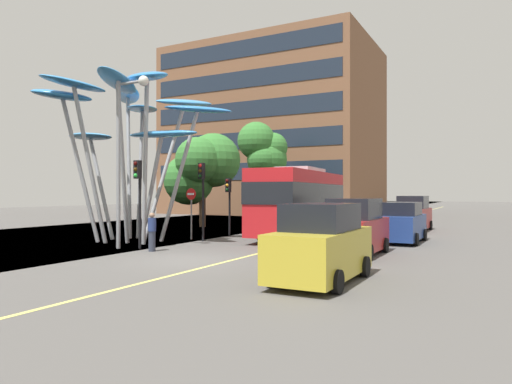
{
  "coord_description": "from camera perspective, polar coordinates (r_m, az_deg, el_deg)",
  "views": [
    {
      "loc": [
        10.21,
        -13.76,
        2.48
      ],
      "look_at": [
        -1.45,
        8.27,
        2.5
      ],
      "focal_mm": 32.41,
      "sensor_mm": 36.0,
      "label": 1
    }
  ],
  "objects": [
    {
      "name": "traffic_light_kerb_near",
      "position": [
        20.88,
        -14.32,
        0.84
      ],
      "size": [
        0.28,
        0.42,
        3.88
      ],
      "color": "black",
      "rests_on": "ground"
    },
    {
      "name": "pedestrian",
      "position": [
        19.95,
        -12.72,
        -4.83
      ],
      "size": [
        0.34,
        0.34,
        1.63
      ],
      "color": "#2D3342",
      "rests_on": "ground"
    },
    {
      "name": "leaf_sculpture",
      "position": [
        24.77,
        -15.16,
        9.44
      ],
      "size": [
        9.96,
        9.57,
        8.46
      ],
      "color": "#9EA0A5",
      "rests_on": "ground"
    },
    {
      "name": "tree_pavement_near",
      "position": [
        33.5,
        -6.76,
        3.07
      ],
      "size": [
        5.4,
        5.0,
        6.78
      ],
      "color": "brown",
      "rests_on": "ground"
    },
    {
      "name": "no_entry_sign",
      "position": [
        24.46,
        -8.0,
        -1.67
      ],
      "size": [
        0.6,
        0.12,
        2.69
      ],
      "color": "gray",
      "rests_on": "ground"
    },
    {
      "name": "tree_pavement_far",
      "position": [
        40.99,
        1.08,
        4.59
      ],
      "size": [
        4.15,
        4.44,
        8.69
      ],
      "color": "brown",
      "rests_on": "ground"
    },
    {
      "name": "car_parked_mid",
      "position": [
        18.79,
        12.07,
        -4.43
      ],
      "size": [
        2.02,
        4.24,
        2.24
      ],
      "color": "maroon",
      "rests_on": "ground"
    },
    {
      "name": "car_parked_far",
      "position": [
        24.1,
        17.43,
        -3.69
      ],
      "size": [
        2.05,
        4.27,
        1.99
      ],
      "color": "navy",
      "rests_on": "ground"
    },
    {
      "name": "car_side_street",
      "position": [
        31.52,
        18.81,
        -2.64
      ],
      "size": [
        1.96,
        4.54,
        2.26
      ],
      "color": "maroon",
      "rests_on": "ground"
    },
    {
      "name": "ground",
      "position": [
        17.75,
        -10.57,
        -8.23
      ],
      "size": [
        120.0,
        240.0,
        0.1
      ],
      "color": "#54514F"
    },
    {
      "name": "red_bus",
      "position": [
        26.16,
        5.6,
        -0.87
      ],
      "size": [
        3.54,
        11.07,
        3.86
      ],
      "color": "red",
      "rests_on": "ground"
    },
    {
      "name": "street_lamp",
      "position": [
        21.13,
        -15.84,
        6.23
      ],
      "size": [
        1.76,
        0.44,
        7.47
      ],
      "color": "gray",
      "rests_on": "ground"
    },
    {
      "name": "traffic_light_kerb_far",
      "position": [
        23.44,
        -6.67,
        0.88
      ],
      "size": [
        0.28,
        0.42,
        3.96
      ],
      "color": "black",
      "rests_on": "ground"
    },
    {
      "name": "car_parked_near",
      "position": [
        13.02,
        8.04,
        -6.49
      ],
      "size": [
        1.96,
        4.23,
        2.17
      ],
      "color": "gold",
      "rests_on": "ground"
    },
    {
      "name": "traffic_light_island_mid",
      "position": [
        26.8,
        -3.4,
        -0.23
      ],
      "size": [
        0.28,
        0.42,
        3.29
      ],
      "color": "black",
      "rests_on": "ground"
    },
    {
      "name": "backdrop_building",
      "position": [
        56.01,
        2.34,
        7.35
      ],
      "size": [
        23.14,
        15.91,
        19.37
      ],
      "color": "brown",
      "rests_on": "ground"
    }
  ]
}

